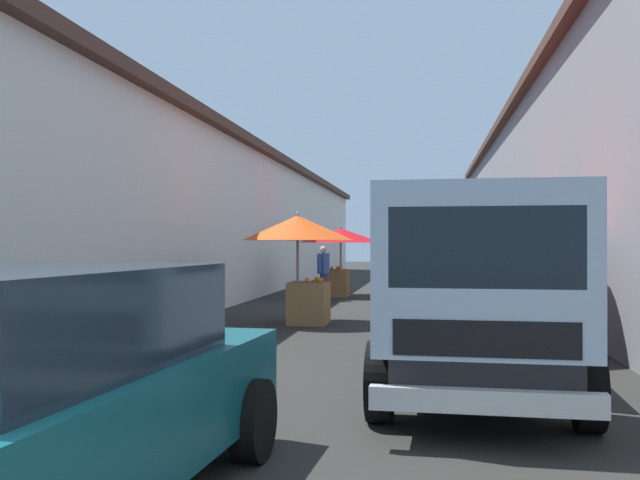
# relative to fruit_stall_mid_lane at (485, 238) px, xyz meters

# --- Properties ---
(ground) EXTENTS (90.00, 90.00, 0.00)m
(ground) POSITION_rel_fruit_stall_mid_lane_xyz_m (4.88, 2.00, -1.67)
(ground) COLOR #282826
(building_left_whitewash) EXTENTS (49.80, 7.50, 4.49)m
(building_left_whitewash) POSITION_rel_fruit_stall_mid_lane_xyz_m (7.13, 9.19, 0.59)
(building_left_whitewash) COLOR silver
(building_left_whitewash) RESTS_ON ground
(fruit_stall_mid_lane) EXTENTS (2.66, 2.66, 2.11)m
(fruit_stall_mid_lane) POSITION_rel_fruit_stall_mid_lane_xyz_m (0.00, 0.00, 0.00)
(fruit_stall_mid_lane) COLOR #9E9EA3
(fruit_stall_mid_lane) RESTS_ON ground
(fruit_stall_near_right) EXTENTS (2.51, 2.51, 2.11)m
(fruit_stall_near_right) POSITION_rel_fruit_stall_mid_lane_xyz_m (10.26, 3.41, -0.06)
(fruit_stall_near_right) COLOR #9E9EA3
(fruit_stall_near_right) RESTS_ON ground
(fruit_stall_far_left) EXTENTS (2.21, 2.21, 2.21)m
(fruit_stall_far_left) POSITION_rel_fruit_stall_mid_lane_xyz_m (3.02, 3.34, -0.06)
(fruit_stall_far_left) COLOR #9E9EA3
(fruit_stall_far_left) RESTS_ON ground
(fruit_stall_far_right) EXTENTS (2.34, 2.34, 2.35)m
(fruit_stall_far_right) POSITION_rel_fruit_stall_mid_lane_xyz_m (4.82, -0.15, 0.11)
(fruit_stall_far_right) COLOR #9E9EA3
(fruit_stall_far_right) RESTS_ON ground
(hatchback_car) EXTENTS (4.01, 2.13, 1.45)m
(hatchback_car) POSITION_rel_fruit_stall_mid_lane_xyz_m (-7.02, 3.06, -0.93)
(hatchback_car) COLOR #0F4C56
(hatchback_car) RESTS_ON ground
(delivery_truck) EXTENTS (4.98, 2.11, 2.08)m
(delivery_truck) POSITION_rel_fruit_stall_mid_lane_xyz_m (-3.79, 0.37, -0.63)
(delivery_truck) COLOR black
(delivery_truck) RESTS_ON ground
(vendor_by_crates) EXTENTS (0.60, 0.29, 1.51)m
(vendor_by_crates) POSITION_rel_fruit_stall_mid_lane_xyz_m (8.65, 3.68, -0.81)
(vendor_by_crates) COLOR navy
(vendor_by_crates) RESTS_ON ground
(parked_scooter) EXTENTS (1.69, 0.36, 1.14)m
(parked_scooter) POSITION_rel_fruit_stall_mid_lane_xyz_m (0.47, 5.05, -1.22)
(parked_scooter) COLOR black
(parked_scooter) RESTS_ON ground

